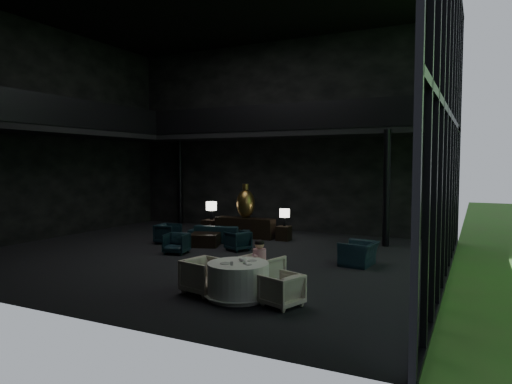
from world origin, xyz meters
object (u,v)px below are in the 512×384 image
at_px(window_armchair, 359,250).
at_px(dining_chair_east, 282,289).
at_px(coffee_table, 205,240).
at_px(child, 260,254).
at_px(lounge_armchair_west, 168,233).
at_px(dining_chair_north, 263,268).
at_px(sofa, 219,230).
at_px(lounge_armchair_south, 176,243).
at_px(dining_table, 238,282).
at_px(lounge_armchair_east, 238,241).
at_px(side_table_right, 284,233).
at_px(dining_chair_west, 205,273).
at_px(bronze_urn, 246,203).
at_px(side_table_left, 210,227).
at_px(console, 245,228).
at_px(table_lamp_left, 211,207).
at_px(table_lamp_right, 285,214).

xyz_separation_m(window_armchair, dining_chair_east, (-0.52, -4.30, -0.09)).
relative_size(coffee_table, child, 1.47).
xyz_separation_m(lounge_armchair_west, dining_chair_north, (5.46, -3.67, 0.05)).
xyz_separation_m(sofa, lounge_armchair_south, (-0.08, -2.47, -0.10)).
bearing_deg(dining_table, lounge_armchair_east, 118.50).
bearing_deg(side_table_right, dining_chair_west, -81.33).
height_order(side_table_right, dining_chair_north, dining_chair_north).
height_order(bronze_urn, window_armchair, bronze_urn).
bearing_deg(lounge_armchair_south, bronze_urn, 71.45).
height_order(side_table_left, dining_chair_west, dining_chair_west).
bearing_deg(coffee_table, side_table_left, 117.69).
height_order(console, dining_table, console).
distance_m(dining_chair_east, dining_chair_west, 1.89).
distance_m(sofa, dining_table, 6.97).
relative_size(side_table_left, dining_chair_east, 0.86).
distance_m(table_lamp_left, sofa, 2.00).
relative_size(table_lamp_right, dining_chair_east, 0.93).
xyz_separation_m(side_table_right, lounge_armchair_west, (-3.45, -2.42, 0.12)).
bearing_deg(table_lamp_right, side_table_left, -178.91).
xyz_separation_m(sofa, dining_chair_north, (4.00, -4.76, 0.01)).
height_order(console, dining_chair_east, console).
height_order(side_table_left, side_table_right, side_table_left).
distance_m(side_table_left, coffee_table, 2.54).
distance_m(sofa, dining_chair_north, 6.22).
relative_size(bronze_urn, child, 2.01).
height_order(table_lamp_right, coffee_table, table_lamp_right).
bearing_deg(dining_chair_east, table_lamp_left, -120.22).
distance_m(console, table_lamp_right, 1.71).
relative_size(table_lamp_right, dining_chair_west, 0.70).
bearing_deg(table_lamp_left, sofa, -50.00).
bearing_deg(sofa, dining_chair_west, 107.70).
bearing_deg(bronze_urn, dining_chair_east, -57.74).
bearing_deg(lounge_armchair_west, dining_chair_north, -129.77).
bearing_deg(table_lamp_left, dining_table, -54.63).
bearing_deg(coffee_table, lounge_armchair_east, -9.16).
bearing_deg(sofa, lounge_armchair_south, 77.72).
xyz_separation_m(bronze_urn, sofa, (-0.39, -1.34, -0.89)).
height_order(side_table_left, window_armchair, window_armchair).
bearing_deg(dining_table, side_table_left, 125.76).
height_order(table_lamp_left, dining_chair_west, table_lamp_left).
relative_size(lounge_armchair_east, dining_chair_east, 0.92).
relative_size(dining_chair_west, child, 1.38).
relative_size(side_table_left, dining_chair_west, 0.66).
distance_m(side_table_left, lounge_armchair_south, 3.97).
relative_size(sofa, child, 3.33).
bearing_deg(dining_chair_north, console, -44.18).
bearing_deg(coffee_table, child, -44.35).
bearing_deg(dining_chair_west, table_lamp_right, 21.63).
xyz_separation_m(table_lamp_right, dining_chair_east, (2.97, -7.29, -0.64)).
relative_size(lounge_armchair_west, window_armchair, 0.78).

